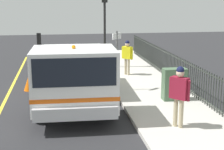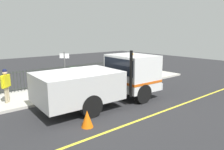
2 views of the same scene
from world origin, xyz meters
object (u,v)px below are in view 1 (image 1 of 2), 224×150
(pedestrian_distant, at_px, (127,54))
(work_truck, at_px, (74,71))
(traffic_light_near, at_px, (105,10))
(street_sign, at_px, (117,54))
(utility_cabinet, at_px, (174,84))
(worker_standing, at_px, (179,90))
(traffic_cone, at_px, (29,83))

(pedestrian_distant, bearing_deg, work_truck, 100.88)
(work_truck, relative_size, traffic_light_near, 1.50)
(traffic_light_near, xyz_separation_m, street_sign, (-0.17, -4.59, -1.51))
(work_truck, xyz_separation_m, traffic_light_near, (1.93, 6.06, 1.85))
(work_truck, xyz_separation_m, utility_cabinet, (3.59, -0.16, -0.56))
(worker_standing, bearing_deg, street_sign, -26.85)
(worker_standing, height_order, utility_cabinet, worker_standing)
(worker_standing, bearing_deg, traffic_cone, 0.65)
(worker_standing, bearing_deg, utility_cabinet, -57.74)
(traffic_light_near, bearing_deg, traffic_cone, 52.55)
(work_truck, relative_size, worker_standing, 3.56)
(pedestrian_distant, xyz_separation_m, utility_cabinet, (0.86, -4.24, -0.43))
(utility_cabinet, bearing_deg, work_truck, 177.41)
(work_truck, xyz_separation_m, worker_standing, (2.81, -2.72, -0.05))
(pedestrian_distant, xyz_separation_m, street_sign, (-0.96, -2.60, 0.46))
(work_truck, relative_size, street_sign, 2.67)
(worker_standing, height_order, pedestrian_distant, worker_standing)
(traffic_light_near, relative_size, street_sign, 1.79)
(worker_standing, xyz_separation_m, street_sign, (-1.05, 4.19, 0.39))
(worker_standing, distance_m, utility_cabinet, 2.72)
(utility_cabinet, bearing_deg, worker_standing, -106.83)
(traffic_cone, bearing_deg, street_sign, -15.03)
(work_truck, bearing_deg, worker_standing, 138.01)
(traffic_light_near, height_order, traffic_cone, traffic_light_near)
(traffic_light_near, xyz_separation_m, utility_cabinet, (1.65, -6.22, -2.41))
(pedestrian_distant, distance_m, utility_cabinet, 4.34)
(traffic_light_near, distance_m, traffic_cone, 5.88)
(pedestrian_distant, bearing_deg, utility_cabinet, 146.13)
(work_truck, distance_m, traffic_cone, 3.11)
(pedestrian_distant, height_order, utility_cabinet, pedestrian_distant)
(worker_standing, distance_m, traffic_cone, 6.91)
(utility_cabinet, height_order, traffic_cone, utility_cabinet)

